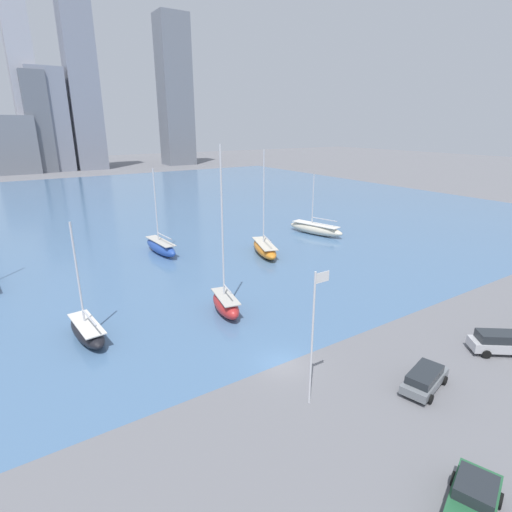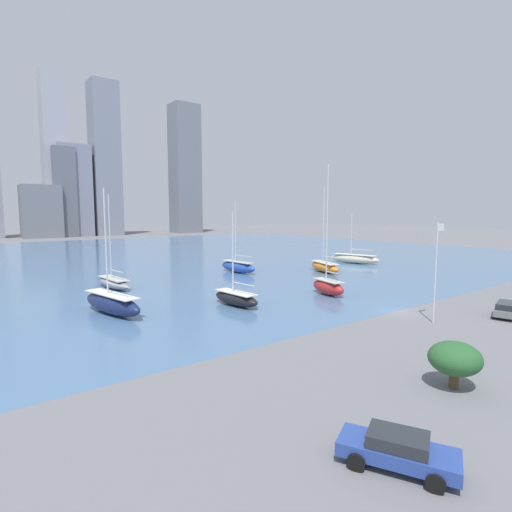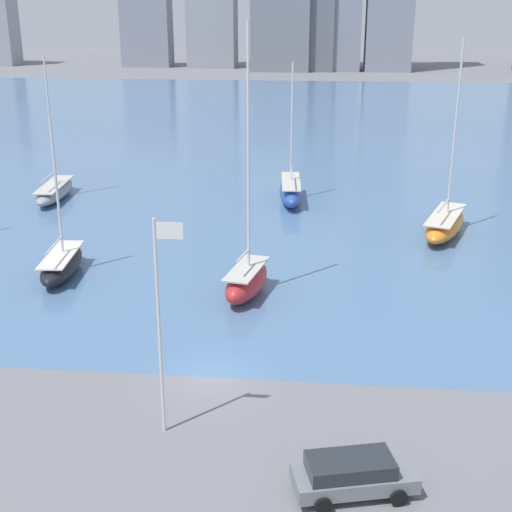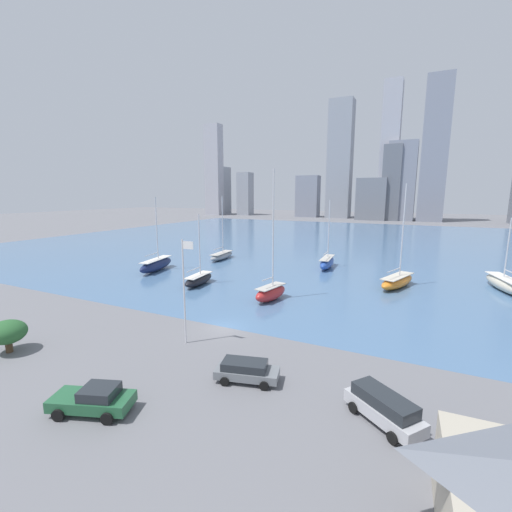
{
  "view_description": "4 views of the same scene",
  "coord_description": "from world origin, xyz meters",
  "px_view_note": "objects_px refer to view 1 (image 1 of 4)",
  "views": [
    {
      "loc": [
        -17.22,
        -22.39,
        18.54
      ],
      "look_at": [
        4.28,
        10.46,
        5.62
      ],
      "focal_mm": 28.0,
      "sensor_mm": 36.0,
      "label": 1
    },
    {
      "loc": [
        -38.04,
        -24.52,
        10.74
      ],
      "look_at": [
        -6.32,
        17.03,
        5.0
      ],
      "focal_mm": 28.0,
      "sensor_mm": 36.0,
      "label": 2
    },
    {
      "loc": [
        5.43,
        -31.33,
        17.96
      ],
      "look_at": [
        1.1,
        12.07,
        2.23
      ],
      "focal_mm": 50.0,
      "sensor_mm": 36.0,
      "label": 3
    },
    {
      "loc": [
        17.78,
        -29.08,
        13.76
      ],
      "look_at": [
        -2.73,
        13.16,
        5.23
      ],
      "focal_mm": 24.0,
      "sensor_mm": 36.0,
      "label": 4
    }
  ],
  "objects_px": {
    "sailboat_orange": "(265,248)",
    "sailboat_black": "(87,330)",
    "parked_suv_silver": "(502,342)",
    "flag_pole": "(313,334)",
    "parked_wagon_gray": "(425,378)",
    "sailboat_cream": "(315,229)",
    "parked_pickup_green": "(473,502)",
    "sailboat_red": "(226,303)",
    "sailboat_blue": "(161,247)"
  },
  "relations": [
    {
      "from": "sailboat_orange",
      "to": "sailboat_black",
      "type": "xyz_separation_m",
      "value": [
        -27.53,
        -11.79,
        -0.11
      ]
    },
    {
      "from": "parked_suv_silver",
      "to": "sailboat_orange",
      "type": "bearing_deg",
      "value": 39.34
    },
    {
      "from": "flag_pole",
      "to": "sailboat_orange",
      "type": "bearing_deg",
      "value": 61.04
    },
    {
      "from": "flag_pole",
      "to": "parked_wagon_gray",
      "type": "xyz_separation_m",
      "value": [
        8.08,
        -3.4,
        -4.53
      ]
    },
    {
      "from": "sailboat_orange",
      "to": "parked_wagon_gray",
      "type": "relative_size",
      "value": 3.04
    },
    {
      "from": "sailboat_cream",
      "to": "flag_pole",
      "type": "bearing_deg",
      "value": -146.39
    },
    {
      "from": "parked_pickup_green",
      "to": "parked_wagon_gray",
      "type": "distance_m",
      "value": 10.31
    },
    {
      "from": "sailboat_red",
      "to": "parked_pickup_green",
      "type": "distance_m",
      "value": 26.45
    },
    {
      "from": "sailboat_blue",
      "to": "parked_pickup_green",
      "type": "distance_m",
      "value": 49.46
    },
    {
      "from": "sailboat_blue",
      "to": "sailboat_red",
      "type": "xyz_separation_m",
      "value": [
        -1.59,
        -22.97,
        0.06
      ]
    },
    {
      "from": "flag_pole",
      "to": "sailboat_black",
      "type": "distance_m",
      "value": 21.46
    },
    {
      "from": "sailboat_cream",
      "to": "sailboat_blue",
      "type": "xyz_separation_m",
      "value": [
        -27.09,
        4.18,
        0.1
      ]
    },
    {
      "from": "sailboat_cream",
      "to": "parked_wagon_gray",
      "type": "xyz_separation_m",
      "value": [
        -22.47,
        -37.67,
        -0.15
      ]
    },
    {
      "from": "flag_pole",
      "to": "parked_wagon_gray",
      "type": "bearing_deg",
      "value": -22.81
    },
    {
      "from": "parked_suv_silver",
      "to": "parked_wagon_gray",
      "type": "height_order",
      "value": "parked_suv_silver"
    },
    {
      "from": "sailboat_black",
      "to": "sailboat_blue",
      "type": "xyz_separation_m",
      "value": [
        14.64,
        20.69,
        0.21
      ]
    },
    {
      "from": "sailboat_cream",
      "to": "parked_wagon_gray",
      "type": "distance_m",
      "value": 43.86
    },
    {
      "from": "flag_pole",
      "to": "sailboat_red",
      "type": "bearing_deg",
      "value": 83.12
    },
    {
      "from": "parked_pickup_green",
      "to": "parked_wagon_gray",
      "type": "bearing_deg",
      "value": 117.09
    },
    {
      "from": "sailboat_blue",
      "to": "parked_pickup_green",
      "type": "relative_size",
      "value": 2.31
    },
    {
      "from": "sailboat_orange",
      "to": "parked_suv_silver",
      "type": "bearing_deg",
      "value": -68.5
    },
    {
      "from": "sailboat_black",
      "to": "parked_suv_silver",
      "type": "xyz_separation_m",
      "value": [
        28.96,
        -21.75,
        0.15
      ]
    },
    {
      "from": "sailboat_cream",
      "to": "sailboat_blue",
      "type": "bearing_deg",
      "value": 156.55
    },
    {
      "from": "sailboat_cream",
      "to": "sailboat_red",
      "type": "height_order",
      "value": "sailboat_red"
    },
    {
      "from": "sailboat_blue",
      "to": "sailboat_red",
      "type": "bearing_deg",
      "value": -98.12
    },
    {
      "from": "parked_suv_silver",
      "to": "parked_wagon_gray",
      "type": "bearing_deg",
      "value": 123.43
    },
    {
      "from": "flag_pole",
      "to": "parked_suv_silver",
      "type": "height_order",
      "value": "flag_pole"
    },
    {
      "from": "sailboat_blue",
      "to": "sailboat_red",
      "type": "height_order",
      "value": "sailboat_red"
    },
    {
      "from": "sailboat_orange",
      "to": "sailboat_red",
      "type": "bearing_deg",
      "value": -116.75
    },
    {
      "from": "sailboat_orange",
      "to": "sailboat_black",
      "type": "distance_m",
      "value": 29.95
    },
    {
      "from": "sailboat_black",
      "to": "parked_pickup_green",
      "type": "xyz_separation_m",
      "value": [
        12.24,
        -28.72,
        -0.0
      ]
    },
    {
      "from": "flag_pole",
      "to": "sailboat_blue",
      "type": "height_order",
      "value": "sailboat_blue"
    },
    {
      "from": "sailboat_blue",
      "to": "parked_pickup_green",
      "type": "xyz_separation_m",
      "value": [
        -2.4,
        -49.41,
        -0.21
      ]
    },
    {
      "from": "sailboat_black",
      "to": "sailboat_blue",
      "type": "bearing_deg",
      "value": 49.73
    },
    {
      "from": "sailboat_red",
      "to": "parked_pickup_green",
      "type": "height_order",
      "value": "sailboat_red"
    },
    {
      "from": "parked_pickup_green",
      "to": "flag_pole",
      "type": "bearing_deg",
      "value": 165.51
    },
    {
      "from": "sailboat_blue",
      "to": "parked_pickup_green",
      "type": "bearing_deg",
      "value": -96.93
    },
    {
      "from": "parked_suv_silver",
      "to": "parked_wagon_gray",
      "type": "distance_m",
      "value": 9.72
    },
    {
      "from": "sailboat_black",
      "to": "parked_pickup_green",
      "type": "relative_size",
      "value": 1.97
    },
    {
      "from": "sailboat_orange",
      "to": "parked_pickup_green",
      "type": "xyz_separation_m",
      "value": [
        -15.29,
        -40.51,
        -0.11
      ]
    },
    {
      "from": "sailboat_orange",
      "to": "parked_suv_silver",
      "type": "relative_size",
      "value": 3.0
    },
    {
      "from": "parked_pickup_green",
      "to": "parked_wagon_gray",
      "type": "relative_size",
      "value": 1.09
    },
    {
      "from": "sailboat_orange",
      "to": "parked_pickup_green",
      "type": "distance_m",
      "value": 43.3
    },
    {
      "from": "flag_pole",
      "to": "parked_suv_silver",
      "type": "relative_size",
      "value": 1.93
    },
    {
      "from": "sailboat_cream",
      "to": "parked_wagon_gray",
      "type": "bearing_deg",
      "value": -135.49
    },
    {
      "from": "sailboat_blue",
      "to": "parked_wagon_gray",
      "type": "distance_m",
      "value": 42.1
    },
    {
      "from": "sailboat_blue",
      "to": "parked_wagon_gray",
      "type": "bearing_deg",
      "value": -87.85
    },
    {
      "from": "flag_pole",
      "to": "sailboat_red",
      "type": "height_order",
      "value": "sailboat_red"
    },
    {
      "from": "sailboat_black",
      "to": "parked_pickup_green",
      "type": "bearing_deg",
      "value": -71.91
    },
    {
      "from": "flag_pole",
      "to": "sailboat_blue",
      "type": "distance_m",
      "value": 38.84
    }
  ]
}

